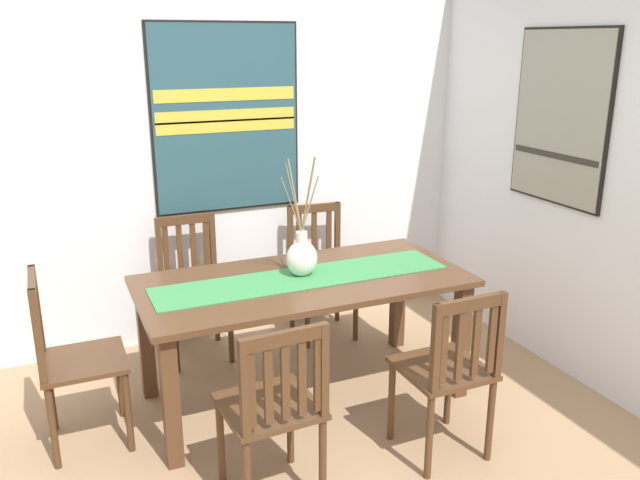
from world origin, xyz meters
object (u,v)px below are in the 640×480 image
(chair_4, at_px, (71,357))
(painting_on_back_wall, at_px, (226,119))
(dining_table, at_px, (303,296))
(chair_1, at_px, (449,369))
(chair_3, at_px, (274,407))
(centerpiece_vase, at_px, (302,256))
(chair_0, at_px, (320,268))
(chair_2, at_px, (193,284))
(painting_on_side_wall, at_px, (561,118))

(chair_4, xyz_separation_m, painting_on_back_wall, (1.16, 1.05, 1.04))
(dining_table, height_order, chair_1, chair_1)
(dining_table, xyz_separation_m, chair_3, (-0.48, -0.83, -0.15))
(centerpiece_vase, distance_m, chair_0, 0.95)
(centerpiece_vase, xyz_separation_m, chair_3, (-0.49, -0.87, -0.37))
(chair_3, bearing_deg, chair_1, -0.73)
(chair_1, distance_m, chair_4, 1.91)
(chair_2, bearing_deg, painting_on_side_wall, -24.81)
(dining_table, relative_size, chair_3, 2.03)
(chair_3, bearing_deg, centerpiece_vase, 60.68)
(chair_2, distance_m, chair_3, 1.64)
(chair_1, xyz_separation_m, chair_3, (-0.91, 0.01, 0.00))
(centerpiece_vase, height_order, chair_4, centerpiece_vase)
(chair_4, xyz_separation_m, painting_on_side_wall, (2.91, -0.18, 1.09))
(dining_table, bearing_deg, painting_on_back_wall, 95.94)
(centerpiece_vase, height_order, painting_on_side_wall, painting_on_side_wall)
(centerpiece_vase, bearing_deg, chair_2, 121.24)
(centerpiece_vase, relative_size, chair_0, 0.77)
(painting_on_side_wall, bearing_deg, chair_0, 141.24)
(chair_1, relative_size, chair_2, 0.98)
(chair_2, relative_size, painting_on_back_wall, 0.75)
(dining_table, bearing_deg, chair_4, 179.01)
(chair_1, bearing_deg, dining_table, 117.46)
(centerpiece_vase, distance_m, chair_4, 1.33)
(dining_table, distance_m, chair_3, 0.96)
(chair_3, bearing_deg, painting_on_side_wall, 17.65)
(chair_2, bearing_deg, chair_4, -135.69)
(centerpiece_vase, relative_size, chair_2, 0.76)
(centerpiece_vase, relative_size, chair_4, 0.75)
(chair_0, bearing_deg, dining_table, -119.89)
(dining_table, relative_size, painting_on_back_wall, 1.48)
(dining_table, xyz_separation_m, chair_4, (-1.27, 0.02, -0.14))
(chair_2, distance_m, painting_on_side_wall, 2.56)
(chair_3, bearing_deg, painting_on_back_wall, 79.16)
(dining_table, bearing_deg, chair_2, 119.47)
(chair_1, bearing_deg, chair_3, 179.27)
(painting_on_back_wall, bearing_deg, chair_0, -26.58)
(chair_3, relative_size, painting_on_side_wall, 0.87)
(dining_table, xyz_separation_m, chair_2, (-0.46, 0.81, -0.14))
(painting_on_back_wall, height_order, painting_on_side_wall, painting_on_back_wall)
(dining_table, xyz_separation_m, painting_on_side_wall, (1.64, -0.15, 0.95))
(centerpiece_vase, distance_m, chair_3, 1.06)
(chair_0, relative_size, chair_4, 0.97)
(centerpiece_vase, bearing_deg, dining_table, -104.25)
(chair_1, xyz_separation_m, chair_4, (-1.71, 0.86, 0.01))
(painting_on_back_wall, bearing_deg, chair_1, -74.04)
(dining_table, bearing_deg, centerpiece_vase, 75.75)
(dining_table, relative_size, chair_2, 1.98)
(chair_1, bearing_deg, chair_2, 118.46)
(chair_0, bearing_deg, chair_1, -90.70)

